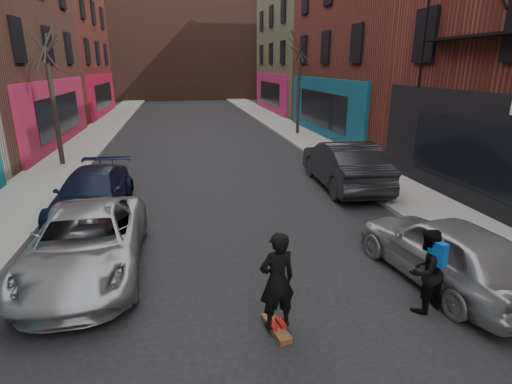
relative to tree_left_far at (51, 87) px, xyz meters
name	(u,v)px	position (x,y,z in m)	size (l,w,h in m)	color
sidewalk_left	(106,126)	(-0.05, 12.00, -3.31)	(2.50, 84.00, 0.13)	gray
sidewalk_right	(276,121)	(12.45, 12.00, -3.31)	(2.50, 84.00, 0.13)	gray
building_far	(183,43)	(6.20, 38.00, 3.62)	(40.00, 10.00, 14.00)	#47281E
tree_left_far	(51,87)	(0.00, 0.00, 0.00)	(2.00, 2.00, 6.50)	black
tree_right_far	(299,77)	(12.40, 6.00, 0.15)	(2.00, 2.00, 6.80)	black
parked_left_far	(87,243)	(3.00, -10.02, -2.71)	(2.24, 4.85, 1.35)	#999BA1
parked_left_end	(92,193)	(2.45, -6.40, -2.73)	(1.83, 4.49, 1.30)	black
parked_right_far	(446,250)	(10.15, -11.82, -2.68)	(1.65, 4.10, 1.40)	#95989D
parked_right_end	(344,164)	(10.80, -5.12, -2.54)	(1.77, 5.09, 1.68)	black
skateboard	(276,328)	(6.44, -12.73, -3.33)	(0.22, 0.80, 0.10)	brown
skateboarder	(277,281)	(6.44, -12.73, -2.44)	(0.61, 0.40, 1.68)	black
pedestrian	(426,270)	(9.17, -12.63, -2.59)	(0.90, 0.80, 1.55)	black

